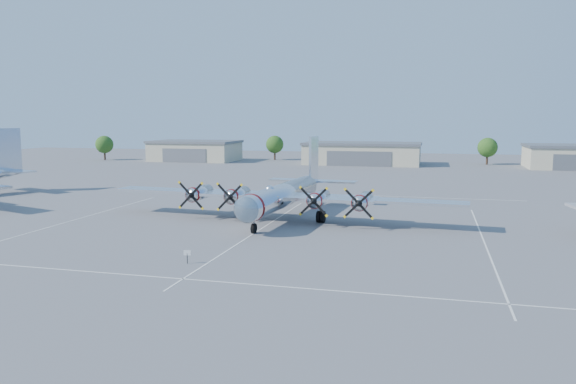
% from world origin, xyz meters
% --- Properties ---
extents(ground, '(260.00, 260.00, 0.00)m').
position_xyz_m(ground, '(0.00, 0.00, 0.00)').
color(ground, '#5B5B5E').
rests_on(ground, ground).
extents(parking_lines, '(60.00, 50.08, 0.01)m').
position_xyz_m(parking_lines, '(0.00, -1.75, 0.01)').
color(parking_lines, silver).
rests_on(parking_lines, ground).
extents(hangar_west, '(22.60, 14.60, 5.40)m').
position_xyz_m(hangar_west, '(-45.00, 81.96, 2.71)').
color(hangar_west, '#BAB093').
rests_on(hangar_west, ground).
extents(hangar_center, '(28.60, 14.60, 5.40)m').
position_xyz_m(hangar_center, '(0.00, 81.96, 2.71)').
color(hangar_center, '#BAB093').
rests_on(hangar_center, ground).
extents(hangar_east, '(20.60, 14.60, 5.40)m').
position_xyz_m(hangar_east, '(48.00, 81.96, 2.71)').
color(hangar_east, '#BAB093').
rests_on(hangar_east, ground).
extents(tree_far_west, '(4.80, 4.80, 6.64)m').
position_xyz_m(tree_far_west, '(-70.00, 78.00, 4.22)').
color(tree_far_west, '#382619').
rests_on(tree_far_west, ground).
extents(tree_west, '(4.80, 4.80, 6.64)m').
position_xyz_m(tree_west, '(-25.00, 90.00, 4.22)').
color(tree_west, '#382619').
rests_on(tree_west, ground).
extents(tree_east, '(4.80, 4.80, 6.64)m').
position_xyz_m(tree_east, '(30.00, 88.00, 4.22)').
color(tree_east, '#382619').
rests_on(tree_east, ground).
extents(main_bomber_b29, '(42.76, 30.82, 9.03)m').
position_xyz_m(main_bomber_b29, '(0.67, 4.11, 0.00)').
color(main_bomber_b29, white).
rests_on(main_bomber_b29, ground).
extents(info_placard, '(0.57, 0.13, 1.08)m').
position_xyz_m(info_placard, '(-1.51, -17.95, 0.76)').
color(info_placard, black).
rests_on(info_placard, ground).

